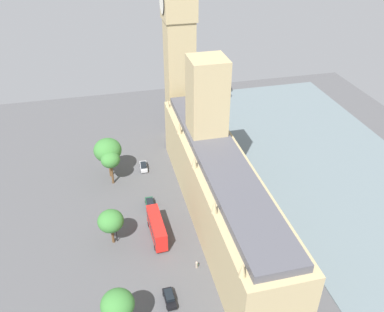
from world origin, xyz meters
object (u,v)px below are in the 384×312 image
street_lamp_kerbside (115,225)px  double_decker_bus_midblock (157,227)px  parliament_building (218,181)px  plane_tree_far_end (110,160)px  car_dark_green_opposite_hall (150,204)px  car_silver_trailing (144,166)px  plane_tree_corner (111,221)px  car_black_under_trees (169,298)px  pedestrian_by_river_gate (197,265)px  plane_tree_near_tower (118,305)px  clock_tower (179,33)px  plane_tree_leading (108,150)px

street_lamp_kerbside → double_decker_bus_midblock: bearing=175.4°
parliament_building → plane_tree_far_end: bearing=-38.1°
car_dark_green_opposite_hall → plane_tree_far_end: bearing=125.0°
car_silver_trailing → double_decker_bus_midblock: (0.69, 26.15, 1.75)m
car_dark_green_opposite_hall → double_decker_bus_midblock: double_decker_bus_midblock is taller
parliament_building → plane_tree_corner: size_ratio=7.89×
car_black_under_trees → pedestrian_by_river_gate: size_ratio=2.84×
car_dark_green_opposite_hall → plane_tree_near_tower: 33.61m
pedestrian_by_river_gate → plane_tree_corner: 19.55m
parliament_building → car_silver_trailing: 27.17m
car_dark_green_opposite_hall → clock_tower: bearing=66.2°
clock_tower → car_silver_trailing: bearing=47.1°
parliament_building → car_black_under_trees: size_ratio=13.95×
car_silver_trailing → plane_tree_far_end: size_ratio=0.52×
clock_tower → car_dark_green_opposite_hall: bearing=65.1°
pedestrian_by_river_gate → plane_tree_leading: (14.17, -35.39, 7.18)m
car_black_under_trees → street_lamp_kerbside: (7.86, -17.48, 3.70)m
car_silver_trailing → plane_tree_leading: (8.76, 1.10, 7.03)m
car_silver_trailing → car_dark_green_opposite_hall: bearing=-89.7°
clock_tower → plane_tree_near_tower: clock_tower is taller
street_lamp_kerbside → car_dark_green_opposite_hall: bearing=-131.3°
parliament_building → pedestrian_by_river_gate: bearing=60.2°
car_silver_trailing → plane_tree_leading: size_ratio=0.43×
parliament_building → plane_tree_corner: bearing=8.9°
clock_tower → pedestrian_by_river_gate: 59.95m
street_lamp_kerbside → parliament_building: bearing=-171.0°
clock_tower → pedestrian_by_river_gate: bearing=81.2°
pedestrian_by_river_gate → plane_tree_leading: bearing=-162.0°
plane_tree_near_tower → car_silver_trailing: bearing=-102.2°
car_dark_green_opposite_hall → car_black_under_trees: 27.12m
car_dark_green_opposite_hall → plane_tree_far_end: size_ratio=0.50×
clock_tower → car_black_under_trees: bearing=75.7°
plane_tree_near_tower → plane_tree_corner: 21.89m
plane_tree_near_tower → plane_tree_corner: bearing=-90.8°
parliament_building → plane_tree_far_end: size_ratio=7.08×
car_silver_trailing → double_decker_bus_midblock: double_decker_bus_midblock is taller
car_black_under_trees → plane_tree_leading: size_ratio=0.42×
car_black_under_trees → street_lamp_kerbside: size_ratio=0.70×
plane_tree_far_end → plane_tree_leading: bearing=-83.6°
clock_tower → street_lamp_kerbside: (22.45, 39.80, -26.91)m
pedestrian_by_river_gate → car_dark_green_opposite_hall: bearing=-167.4°
plane_tree_far_end → plane_tree_corner: 21.27m
car_black_under_trees → street_lamp_kerbside: bearing=-68.2°
car_dark_green_opposite_hall → car_black_under_trees: size_ratio=0.99×
pedestrian_by_river_gate → plane_tree_leading: size_ratio=0.15×
car_silver_trailing → pedestrian_by_river_gate: car_silver_trailing is taller
plane_tree_leading → car_black_under_trees: bearing=100.1°
car_dark_green_opposite_hall → plane_tree_corner: 14.32m
double_decker_bus_midblock → pedestrian_by_river_gate: bearing=118.6°
pedestrian_by_river_gate → street_lamp_kerbside: street_lamp_kerbside is taller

